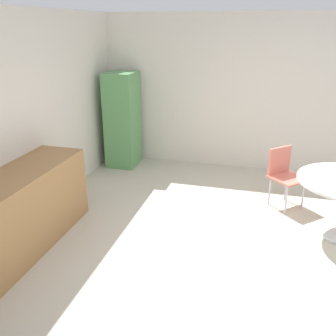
{
  "coord_description": "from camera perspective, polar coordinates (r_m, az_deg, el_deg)",
  "views": [
    {
      "loc": [
        -3.45,
        0.1,
        2.4
      ],
      "look_at": [
        0.17,
        1.08,
        0.95
      ],
      "focal_mm": 39.78,
      "sensor_mm": 36.0,
      "label": 1
    }
  ],
  "objects": [
    {
      "name": "counter_block",
      "position": [
        4.35,
        -23.1,
        -7.33
      ],
      "size": [
        2.36,
        0.6,
        0.9
      ],
      "primitive_type": "cube",
      "color": "#9E7042",
      "rests_on": "ground_plane"
    },
    {
      "name": "wall_back",
      "position": [
        4.64,
        -24.3,
        5.54
      ],
      "size": [
        6.0,
        0.1,
        2.6
      ],
      "primitive_type": "cube",
      "color": "silver",
      "rests_on": "ground_plane"
    },
    {
      "name": "ground_plane",
      "position": [
        4.2,
        14.18,
        -14.43
      ],
      "size": [
        6.0,
        6.0,
        0.0
      ],
      "primitive_type": "plane",
      "color": "beige"
    },
    {
      "name": "chair_coral",
      "position": [
        5.37,
        17.27,
        -0.32
      ],
      "size": [
        0.59,
        0.59,
        0.83
      ],
      "color": "silver",
      "rests_on": "ground_plane"
    },
    {
      "name": "wall_side_right",
      "position": [
        6.54,
        16.07,
        10.67
      ],
      "size": [
        0.1,
        6.0,
        2.6
      ],
      "primitive_type": "cube",
      "color": "silver",
      "rests_on": "ground_plane"
    },
    {
      "name": "locker_cabinet",
      "position": [
        6.67,
        -6.94,
        7.33
      ],
      "size": [
        0.6,
        0.5,
        1.65
      ],
      "primitive_type": "cube",
      "color": "#599959",
      "rests_on": "ground_plane"
    }
  ]
}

